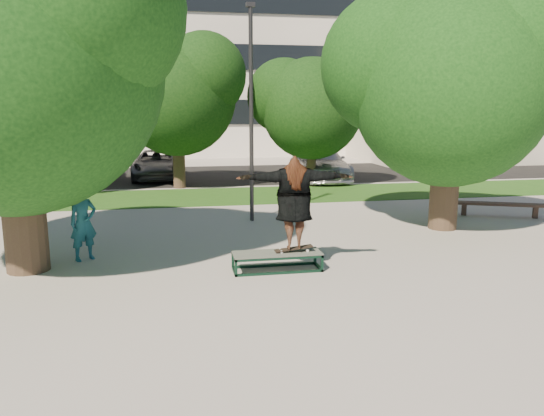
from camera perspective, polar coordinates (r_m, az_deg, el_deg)
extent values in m
plane|color=gray|center=(10.72, -3.55, -7.04)|extent=(120.00, 120.00, 0.00)
cube|color=#1B4B15|center=(20.03, -4.05, 1.33)|extent=(30.00, 4.00, 0.02)
cube|color=black|center=(26.37, -7.84, 3.51)|extent=(40.00, 8.00, 0.01)
cylinder|color=#38281E|center=(11.65, -25.27, 1.46)|extent=(0.84, 0.84, 3.20)
sphere|color=#0F3710|center=(11.56, -26.27, 13.64)|extent=(5.80, 5.80, 5.80)
sphere|color=#0F3710|center=(10.84, -20.54, 19.73)|extent=(4.06, 4.06, 4.06)
cylinder|color=#38281E|center=(15.09, 18.14, 3.46)|extent=(0.76, 0.76, 3.00)
sphere|color=#0F3710|center=(15.00, 18.66, 12.13)|extent=(5.20, 5.20, 5.20)
sphere|color=#0F3710|center=(15.17, 12.89, 14.86)|extent=(3.90, 3.90, 3.90)
sphere|color=#0F3710|center=(15.22, 23.84, 15.20)|extent=(3.64, 3.64, 3.64)
cylinder|color=#38281E|center=(21.87, -24.58, 4.85)|extent=(0.44, 0.44, 2.80)
sphere|color=black|center=(21.79, -25.01, 10.24)|extent=(4.40, 4.40, 4.40)
sphere|color=black|center=(21.16, -22.81, 12.51)|extent=(3.08, 3.08, 3.08)
cylinder|color=#38281E|center=(22.21, -10.01, 5.99)|extent=(0.50, 0.50, 3.00)
sphere|color=black|center=(22.14, -10.20, 11.72)|extent=(4.80, 4.80, 4.80)
sphere|color=black|center=(22.90, -13.35, 13.07)|extent=(3.60, 3.60, 3.60)
sphere|color=black|center=(21.73, -7.33, 14.04)|extent=(3.36, 3.36, 3.36)
cylinder|color=#38281E|center=(22.47, 4.26, 5.66)|extent=(0.40, 0.40, 2.60)
sphere|color=black|center=(22.38, 4.32, 10.59)|extent=(4.20, 4.20, 4.20)
sphere|color=black|center=(22.76, 1.32, 11.94)|extent=(3.15, 3.15, 3.15)
sphere|color=black|center=(22.25, 7.04, 12.43)|extent=(2.94, 2.94, 2.94)
cylinder|color=#2D2D30|center=(15.30, -2.25, 9.71)|extent=(0.12, 0.12, 6.00)
cube|color=#2D2D30|center=(15.55, -2.33, 21.02)|extent=(0.25, 0.15, 0.12)
cube|color=beige|center=(42.41, -12.07, 16.89)|extent=(30.00, 14.00, 16.00)
cube|color=black|center=(35.09, -12.02, 10.05)|extent=(27.60, 0.12, 1.60)
cube|color=black|center=(35.23, -12.25, 15.74)|extent=(27.60, 0.12, 1.60)
cube|color=beige|center=(37.45, 20.73, 11.16)|extent=(15.00, 10.00, 8.00)
cube|color=#475147|center=(10.81, 0.55, -4.88)|extent=(1.80, 0.60, 0.03)
cylinder|color=white|center=(10.74, 1.04, -4.75)|extent=(0.06, 0.03, 0.06)
cylinder|color=white|center=(10.89, 0.87, -4.53)|extent=(0.06, 0.03, 0.06)
cylinder|color=white|center=(10.85, 3.84, -4.60)|extent=(0.06, 0.03, 0.06)
cylinder|color=white|center=(11.00, 3.63, -4.39)|extent=(0.06, 0.03, 0.06)
cube|color=black|center=(10.86, 2.35, -4.36)|extent=(0.78, 0.20, 0.10)
imported|color=brown|center=(10.65, 2.39, 0.59)|extent=(2.38, 0.91, 1.89)
imported|color=#1C5B6A|center=(12.14, -19.65, -1.48)|extent=(0.73, 0.67, 1.66)
cube|color=#47342A|center=(17.41, 19.95, -0.13)|extent=(0.18, 0.18, 0.37)
cube|color=#47342A|center=(17.79, 26.47, -0.40)|extent=(0.18, 0.18, 0.37)
cube|color=#47342A|center=(17.54, 23.29, 0.39)|extent=(2.70, 1.45, 0.07)
imported|color=#ABABAF|center=(24.46, -24.08, 3.61)|extent=(1.56, 3.75, 1.27)
imported|color=black|center=(25.90, -18.95, 4.38)|extent=(1.51, 4.10, 1.34)
imported|color=#58585D|center=(25.38, -12.30, 4.58)|extent=(2.30, 4.83, 1.33)
imported|color=silver|center=(24.67, 5.09, 4.86)|extent=(2.36, 5.36, 1.53)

